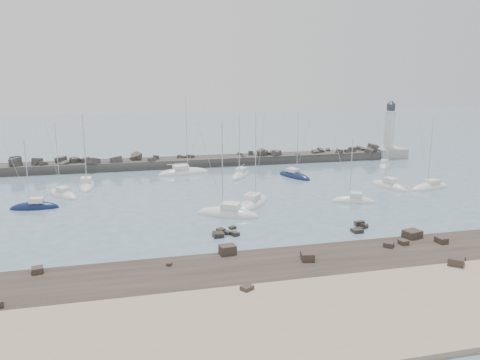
{
  "coord_description": "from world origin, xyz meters",
  "views": [
    {
      "loc": [
        -15.62,
        -64.26,
        19.58
      ],
      "look_at": [
        2.99,
        12.0,
        2.08
      ],
      "focal_mm": 35.0,
      "sensor_mm": 36.0,
      "label": 1
    }
  ],
  "objects_px": {
    "sailboat_9": "(353,201)",
    "sailboat_12": "(384,166)",
    "sailboat_4": "(183,173)",
    "sailboat_5": "(228,214)",
    "sailboat_6": "(241,176)",
    "sailboat_2": "(35,208)",
    "sailboat_8": "(294,176)",
    "sailboat_11": "(430,188)",
    "sailboat_7": "(253,204)",
    "lighthouse": "(388,145)",
    "sailboat_10": "(388,186)",
    "sailboat_3": "(87,186)",
    "sailboat_1": "(63,195)"
  },
  "relations": [
    {
      "from": "sailboat_2",
      "to": "sailboat_7",
      "type": "relative_size",
      "value": 0.75
    },
    {
      "from": "sailboat_2",
      "to": "sailboat_7",
      "type": "distance_m",
      "value": 33.2
    },
    {
      "from": "sailboat_5",
      "to": "sailboat_12",
      "type": "xyz_separation_m",
      "value": [
        41.48,
        28.01,
        -0.01
      ]
    },
    {
      "from": "sailboat_5",
      "to": "sailboat_7",
      "type": "xyz_separation_m",
      "value": [
        5.11,
        4.8,
        -0.01
      ]
    },
    {
      "from": "lighthouse",
      "to": "sailboat_6",
      "type": "xyz_separation_m",
      "value": [
        -40.9,
        -13.72,
        -2.94
      ]
    },
    {
      "from": "sailboat_2",
      "to": "sailboat_4",
      "type": "relative_size",
      "value": 0.69
    },
    {
      "from": "sailboat_6",
      "to": "sailboat_7",
      "type": "bearing_deg",
      "value": -98.32
    },
    {
      "from": "sailboat_11",
      "to": "sailboat_5",
      "type": "bearing_deg",
      "value": -168.76
    },
    {
      "from": "sailboat_2",
      "to": "sailboat_12",
      "type": "relative_size",
      "value": 1.0
    },
    {
      "from": "sailboat_2",
      "to": "sailboat_6",
      "type": "xyz_separation_m",
      "value": [
        35.76,
        15.13,
        -0.0
      ]
    },
    {
      "from": "sailboat_8",
      "to": "sailboat_11",
      "type": "height_order",
      "value": "sailboat_8"
    },
    {
      "from": "sailboat_1",
      "to": "sailboat_6",
      "type": "bearing_deg",
      "value": 13.5
    },
    {
      "from": "sailboat_4",
      "to": "sailboat_7",
      "type": "height_order",
      "value": "sailboat_4"
    },
    {
      "from": "sailboat_8",
      "to": "sailboat_12",
      "type": "distance_m",
      "value": 23.74
    },
    {
      "from": "sailboat_8",
      "to": "sailboat_5",
      "type": "bearing_deg",
      "value": -129.25
    },
    {
      "from": "sailboat_2",
      "to": "sailboat_11",
      "type": "distance_m",
      "value": 66.26
    },
    {
      "from": "sailboat_6",
      "to": "sailboat_8",
      "type": "distance_m",
      "value": 10.68
    },
    {
      "from": "sailboat_1",
      "to": "sailboat_6",
      "type": "height_order",
      "value": "sailboat_1"
    },
    {
      "from": "sailboat_4",
      "to": "sailboat_5",
      "type": "distance_m",
      "value": 30.96
    },
    {
      "from": "sailboat_5",
      "to": "sailboat_7",
      "type": "height_order",
      "value": "sailboat_7"
    },
    {
      "from": "sailboat_7",
      "to": "sailboat_12",
      "type": "height_order",
      "value": "sailboat_7"
    },
    {
      "from": "sailboat_4",
      "to": "sailboat_2",
      "type": "bearing_deg",
      "value": -140.76
    },
    {
      "from": "sailboat_3",
      "to": "sailboat_11",
      "type": "xyz_separation_m",
      "value": [
        59.58,
        -15.55,
        -0.03
      ]
    },
    {
      "from": "sailboat_6",
      "to": "sailboat_2",
      "type": "bearing_deg",
      "value": -157.07
    },
    {
      "from": "sailboat_4",
      "to": "sailboat_12",
      "type": "distance_m",
      "value": 44.18
    },
    {
      "from": "sailboat_9",
      "to": "sailboat_12",
      "type": "distance_m",
      "value": 32.88
    },
    {
      "from": "sailboat_11",
      "to": "sailboat_8",
      "type": "bearing_deg",
      "value": 143.73
    },
    {
      "from": "sailboat_9",
      "to": "sailboat_8",
      "type": "bearing_deg",
      "value": 97.11
    },
    {
      "from": "sailboat_2",
      "to": "sailboat_11",
      "type": "xyz_separation_m",
      "value": [
        66.2,
        -2.76,
        -0.02
      ]
    },
    {
      "from": "sailboat_4",
      "to": "sailboat_7",
      "type": "relative_size",
      "value": 1.09
    },
    {
      "from": "sailboat_5",
      "to": "sailboat_11",
      "type": "height_order",
      "value": "sailboat_5"
    },
    {
      "from": "sailboat_1",
      "to": "sailboat_12",
      "type": "bearing_deg",
      "value": 8.86
    },
    {
      "from": "sailboat_4",
      "to": "sailboat_6",
      "type": "relative_size",
      "value": 1.28
    },
    {
      "from": "lighthouse",
      "to": "sailboat_3",
      "type": "distance_m",
      "value": 71.91
    },
    {
      "from": "sailboat_10",
      "to": "sailboat_11",
      "type": "xyz_separation_m",
      "value": [
        6.83,
        -2.49,
        -0.03
      ]
    },
    {
      "from": "sailboat_2",
      "to": "sailboat_6",
      "type": "relative_size",
      "value": 0.89
    },
    {
      "from": "sailboat_3",
      "to": "sailboat_10",
      "type": "relative_size",
      "value": 1.08
    },
    {
      "from": "sailboat_7",
      "to": "sailboat_3",
      "type": "bearing_deg",
      "value": 144.79
    },
    {
      "from": "sailboat_9",
      "to": "sailboat_11",
      "type": "xyz_separation_m",
      "value": [
        17.7,
        5.3,
        -0.01
      ]
    },
    {
      "from": "sailboat_7",
      "to": "sailboat_8",
      "type": "xyz_separation_m",
      "value": [
        13.27,
        17.7,
        -0.01
      ]
    },
    {
      "from": "sailboat_8",
      "to": "sailboat_10",
      "type": "bearing_deg",
      "value": -42.68
    },
    {
      "from": "sailboat_7",
      "to": "sailboat_12",
      "type": "relative_size",
      "value": 1.33
    },
    {
      "from": "sailboat_4",
      "to": "sailboat_11",
      "type": "distance_m",
      "value": 47.27
    },
    {
      "from": "sailboat_4",
      "to": "sailboat_11",
      "type": "bearing_deg",
      "value": -29.37
    },
    {
      "from": "sailboat_4",
      "to": "lighthouse",
      "type": "bearing_deg",
      "value": 9.26
    },
    {
      "from": "sailboat_2",
      "to": "sailboat_10",
      "type": "height_order",
      "value": "sailboat_10"
    },
    {
      "from": "sailboat_4",
      "to": "sailboat_12",
      "type": "bearing_deg",
      "value": -3.69
    },
    {
      "from": "sailboat_10",
      "to": "sailboat_12",
      "type": "height_order",
      "value": "sailboat_10"
    },
    {
      "from": "sailboat_11",
      "to": "sailboat_12",
      "type": "distance_m",
      "value": 20.54
    },
    {
      "from": "sailboat_2",
      "to": "sailboat_11",
      "type": "relative_size",
      "value": 0.84
    }
  ]
}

